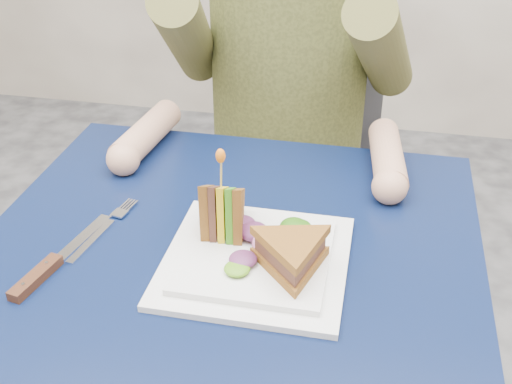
% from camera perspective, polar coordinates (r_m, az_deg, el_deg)
% --- Properties ---
extents(table, '(0.75, 0.75, 0.73)m').
position_cam_1_polar(table, '(1.00, -2.76, -9.16)').
color(table, black).
rests_on(table, ground).
extents(chair, '(0.42, 0.40, 0.93)m').
position_cam_1_polar(chair, '(1.62, 3.22, 3.58)').
color(chair, '#47474C').
rests_on(chair, ground).
extents(diner, '(0.54, 0.59, 0.74)m').
position_cam_1_polar(diner, '(1.37, 2.95, 15.27)').
color(diner, '#464A22').
rests_on(diner, chair).
extents(plate, '(0.26, 0.26, 0.02)m').
position_cam_1_polar(plate, '(0.92, -0.02, -5.97)').
color(plate, white).
rests_on(plate, table).
extents(sandwich_flat, '(0.18, 0.18, 0.05)m').
position_cam_1_polar(sandwich_flat, '(0.87, 3.21, -5.52)').
color(sandwich_flat, brown).
rests_on(sandwich_flat, plate).
extents(sandwich_upright, '(0.09, 0.14, 0.14)m').
position_cam_1_polar(sandwich_upright, '(0.94, -3.01, -1.70)').
color(sandwich_upright, brown).
rests_on(sandwich_upright, plate).
extents(fork, '(0.05, 0.18, 0.01)m').
position_cam_1_polar(fork, '(1.02, -13.55, -3.37)').
color(fork, silver).
rests_on(fork, table).
extents(knife, '(0.06, 0.22, 0.02)m').
position_cam_1_polar(knife, '(0.95, -18.23, -6.56)').
color(knife, silver).
rests_on(knife, table).
extents(toothpick, '(0.01, 0.01, 0.06)m').
position_cam_1_polar(toothpick, '(0.91, -3.12, 1.67)').
color(toothpick, tan).
rests_on(toothpick, sandwich_upright).
extents(toothpick_frill, '(0.01, 0.01, 0.02)m').
position_cam_1_polar(toothpick_frill, '(0.89, -3.17, 3.22)').
color(toothpick_frill, orange).
rests_on(toothpick_frill, sandwich_upright).
extents(lettuce_spill, '(0.15, 0.13, 0.02)m').
position_cam_1_polar(lettuce_spill, '(0.91, 0.42, -4.59)').
color(lettuce_spill, '#337A14').
rests_on(lettuce_spill, plate).
extents(onion_ring, '(0.04, 0.04, 0.02)m').
position_cam_1_polar(onion_ring, '(0.91, 0.98, -4.59)').
color(onion_ring, '#9E4C7A').
rests_on(onion_ring, plate).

